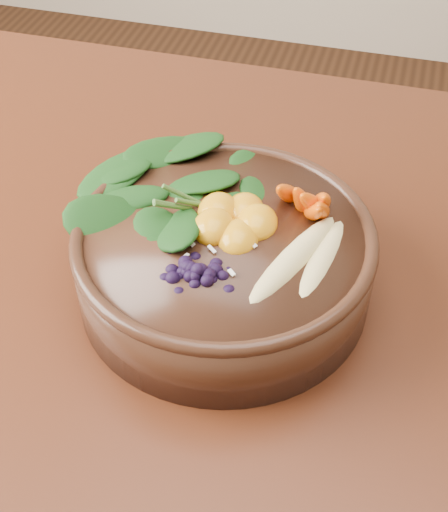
{
  "coord_description": "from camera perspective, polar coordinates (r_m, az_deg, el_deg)",
  "views": [
    {
      "loc": [
        0.01,
        -0.59,
        1.33
      ],
      "look_at": [
        -0.14,
        -0.05,
        0.8
      ],
      "focal_mm": 50.0,
      "sensor_mm": 36.0,
      "label": 1
    }
  ],
  "objects": [
    {
      "name": "dining_table",
      "position": [
        0.9,
        9.46,
        -6.07
      ],
      "size": [
        1.6,
        0.9,
        0.75
      ],
      "color": "#331C0C",
      "rests_on": "ground"
    },
    {
      "name": "stoneware_bowl",
      "position": [
        0.77,
        -0.0,
        -0.53
      ],
      "size": [
        0.37,
        0.37,
        0.09
      ],
      "primitive_type": "cylinder",
      "rotation": [
        0.0,
        0.0,
        -0.19
      ],
      "color": "#3C2114",
      "rests_on": "dining_table"
    },
    {
      "name": "kale_heap",
      "position": [
        0.79,
        -1.12,
        7.1
      ],
      "size": [
        0.24,
        0.22,
        0.05
      ],
      "primitive_type": null,
      "rotation": [
        0.0,
        0.0,
        -0.19
      ],
      "color": "#173F14",
      "rests_on": "stoneware_bowl"
    },
    {
      "name": "carrot_cluster",
      "position": [
        0.76,
        6.81,
        6.93
      ],
      "size": [
        0.08,
        0.08,
        0.09
      ],
      "primitive_type": null,
      "rotation": [
        0.0,
        0.0,
        -0.19
      ],
      "color": "#EE5200",
      "rests_on": "stoneware_bowl"
    },
    {
      "name": "banana_halves",
      "position": [
        0.71,
        6.85,
        0.78
      ],
      "size": [
        0.1,
        0.18,
        0.03
      ],
      "rotation": [
        0.0,
        0.0,
        -0.19
      ],
      "color": "#E0CC84",
      "rests_on": "stoneware_bowl"
    },
    {
      "name": "mandarin_cluster",
      "position": [
        0.75,
        0.83,
        3.72
      ],
      "size": [
        0.11,
        0.12,
        0.04
      ],
      "primitive_type": null,
      "rotation": [
        0.0,
        0.0,
        -0.19
      ],
      "color": "orange",
      "rests_on": "stoneware_bowl"
    },
    {
      "name": "blueberry_pile",
      "position": [
        0.69,
        -2.2,
        -0.2
      ],
      "size": [
        0.17,
        0.14,
        0.04
      ],
      "primitive_type": null,
      "rotation": [
        0.0,
        0.0,
        -0.19
      ],
      "color": "black",
      "rests_on": "stoneware_bowl"
    },
    {
      "name": "coconut_flakes",
      "position": [
        0.73,
        -0.61,
        1.0
      ],
      "size": [
        0.11,
        0.09,
        0.01
      ],
      "primitive_type": null,
      "rotation": [
        0.0,
        0.0,
        -0.19
      ],
      "color": "white",
      "rests_on": "stoneware_bowl"
    }
  ]
}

